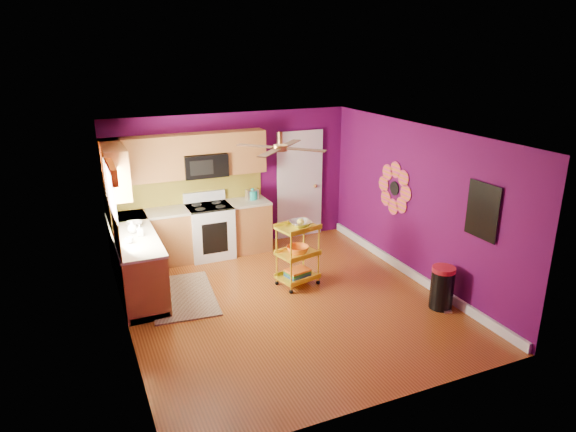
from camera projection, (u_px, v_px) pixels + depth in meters
name	position (u px, v px, depth m)	size (l,w,h in m)	color
ground	(286.00, 302.00, 7.63)	(5.00, 5.00, 0.00)	brown
room_envelope	(288.00, 196.00, 7.12)	(4.54, 5.04, 2.52)	#53094A
lower_cabinets	(169.00, 246.00, 8.56)	(2.81, 2.31, 0.94)	brown
electric_range	(210.00, 230.00, 9.16)	(0.76, 0.66, 1.13)	white
upper_cabinetry	(165.00, 161.00, 8.47)	(2.80, 2.30, 1.26)	brown
left_window	(111.00, 188.00, 7.15)	(0.08, 1.35, 1.08)	white
panel_door	(300.00, 186.00, 9.96)	(0.95, 0.11, 2.15)	white
right_wall_art	(431.00, 198.00, 7.72)	(0.04, 2.74, 1.04)	black
ceiling_fan	(280.00, 147.00, 7.08)	(1.01, 1.01, 0.26)	#BF8C3F
shag_rug	(183.00, 296.00, 7.78)	(0.93, 1.52, 0.02)	#321B10
rolling_cart	(298.00, 252.00, 8.01)	(0.69, 0.57, 1.10)	yellow
trash_can	(442.00, 288.00, 7.37)	(0.43, 0.43, 0.64)	black
teal_kettle	(253.00, 195.00, 9.38)	(0.18, 0.18, 0.21)	#16A799
toaster	(252.00, 194.00, 9.39)	(0.22, 0.15, 0.18)	beige
soap_bottle_a	(140.00, 230.00, 7.57)	(0.08, 0.08, 0.18)	#EA3F72
soap_bottle_b	(132.00, 227.00, 7.70)	(0.15, 0.15, 0.19)	white
counter_dish	(134.00, 224.00, 8.02)	(0.25, 0.25, 0.06)	white
counter_cup	(129.00, 240.00, 7.31)	(0.11, 0.11, 0.09)	white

